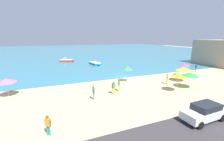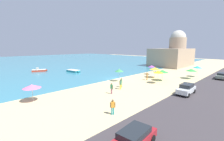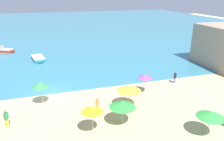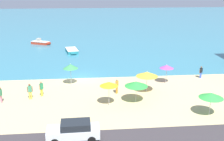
{
  "view_description": "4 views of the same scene",
  "coord_description": "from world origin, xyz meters",
  "px_view_note": "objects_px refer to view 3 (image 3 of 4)",
  "views": [
    {
      "loc": [
        -12.33,
        -23.4,
        7.33
      ],
      "look_at": [
        -2.61,
        0.56,
        1.45
      ],
      "focal_mm": 24.0,
      "sensor_mm": 36.0,
      "label": 1
    },
    {
      "loc": [
        -23.63,
        -22.86,
        7.11
      ],
      "look_at": [
        1.03,
        1.87,
        1.6
      ],
      "focal_mm": 24.0,
      "sensor_mm": 36.0,
      "label": 2
    },
    {
      "loc": [
        -0.05,
        -24.58,
        11.58
      ],
      "look_at": [
        8.26,
        2.56,
        1.22
      ],
      "focal_mm": 35.0,
      "sensor_mm": 36.0,
      "label": 3
    },
    {
      "loc": [
        0.86,
        -35.16,
        11.92
      ],
      "look_at": [
        3.93,
        -2.69,
        1.79
      ],
      "focal_mm": 45.0,
      "sensor_mm": 36.0,
      "label": 4
    }
  ],
  "objects_px": {
    "skiff_nearshore": "(38,58)",
    "skiff_offshore": "(4,50)",
    "beach_umbrella_4": "(122,104)",
    "bather_4": "(97,104)",
    "beach_umbrella_2": "(92,110)",
    "bather_5": "(175,77)",
    "beach_umbrella_0": "(145,76)",
    "bather_2": "(6,118)",
    "beach_umbrella_6": "(210,114)",
    "beach_umbrella_1": "(41,85)",
    "beach_umbrella_5": "(129,89)"
  },
  "relations": [
    {
      "from": "beach_umbrella_1",
      "to": "bather_4",
      "type": "relative_size",
      "value": 1.55
    },
    {
      "from": "beach_umbrella_4",
      "to": "bather_2",
      "type": "xyz_separation_m",
      "value": [
        -10.06,
        2.62,
        -1.08
      ]
    },
    {
      "from": "beach_umbrella_4",
      "to": "bather_5",
      "type": "height_order",
      "value": "beach_umbrella_4"
    },
    {
      "from": "beach_umbrella_2",
      "to": "beach_umbrella_5",
      "type": "height_order",
      "value": "beach_umbrella_2"
    },
    {
      "from": "beach_umbrella_4",
      "to": "skiff_offshore",
      "type": "xyz_separation_m",
      "value": [
        -14.31,
        30.76,
        -1.64
      ]
    },
    {
      "from": "beach_umbrella_1",
      "to": "bather_2",
      "type": "relative_size",
      "value": 1.57
    },
    {
      "from": "beach_umbrella_0",
      "to": "beach_umbrella_4",
      "type": "relative_size",
      "value": 1.03
    },
    {
      "from": "beach_umbrella_2",
      "to": "beach_umbrella_6",
      "type": "bearing_deg",
      "value": -18.62
    },
    {
      "from": "skiff_nearshore",
      "to": "beach_umbrella_0",
      "type": "bearing_deg",
      "value": -55.04
    },
    {
      "from": "bather_4",
      "to": "beach_umbrella_2",
      "type": "bearing_deg",
      "value": -110.16
    },
    {
      "from": "beach_umbrella_0",
      "to": "bather_2",
      "type": "distance_m",
      "value": 15.1
    },
    {
      "from": "skiff_offshore",
      "to": "beach_umbrella_4",
      "type": "bearing_deg",
      "value": -65.06
    },
    {
      "from": "beach_umbrella_2",
      "to": "bather_4",
      "type": "bearing_deg",
      "value": 69.84
    },
    {
      "from": "beach_umbrella_1",
      "to": "skiff_offshore",
      "type": "xyz_separation_m",
      "value": [
        -7.32,
        24.75,
        -1.95
      ]
    },
    {
      "from": "skiff_nearshore",
      "to": "skiff_offshore",
      "type": "distance_m",
      "value": 10.2
    },
    {
      "from": "beach_umbrella_2",
      "to": "beach_umbrella_4",
      "type": "bearing_deg",
      "value": 10.6
    },
    {
      "from": "beach_umbrella_4",
      "to": "bather_5",
      "type": "relative_size",
      "value": 1.49
    },
    {
      "from": "beach_umbrella_6",
      "to": "beach_umbrella_1",
      "type": "bearing_deg",
      "value": 144.12
    },
    {
      "from": "beach_umbrella_5",
      "to": "bather_2",
      "type": "height_order",
      "value": "beach_umbrella_5"
    },
    {
      "from": "beach_umbrella_2",
      "to": "bather_5",
      "type": "bearing_deg",
      "value": 30.52
    },
    {
      "from": "beach_umbrella_4",
      "to": "skiff_offshore",
      "type": "relative_size",
      "value": 0.58
    },
    {
      "from": "beach_umbrella_1",
      "to": "beach_umbrella_4",
      "type": "relative_size",
      "value": 1.13
    },
    {
      "from": "beach_umbrella_1",
      "to": "skiff_nearshore",
      "type": "relative_size",
      "value": 0.6
    },
    {
      "from": "bather_4",
      "to": "beach_umbrella_4",
      "type": "bearing_deg",
      "value": -56.72
    },
    {
      "from": "beach_umbrella_5",
      "to": "bather_4",
      "type": "height_order",
      "value": "beach_umbrella_5"
    },
    {
      "from": "skiff_nearshore",
      "to": "skiff_offshore",
      "type": "xyz_separation_m",
      "value": [
        -6.67,
        7.72,
        0.05
      ]
    },
    {
      "from": "beach_umbrella_2",
      "to": "skiff_offshore",
      "type": "height_order",
      "value": "beach_umbrella_2"
    },
    {
      "from": "beach_umbrella_0",
      "to": "skiff_offshore",
      "type": "relative_size",
      "value": 0.59
    },
    {
      "from": "skiff_nearshore",
      "to": "beach_umbrella_6",
      "type": "bearing_deg",
      "value": -62.3
    },
    {
      "from": "beach_umbrella_6",
      "to": "bather_5",
      "type": "height_order",
      "value": "beach_umbrella_6"
    },
    {
      "from": "beach_umbrella_1",
      "to": "skiff_nearshore",
      "type": "distance_m",
      "value": 17.16
    },
    {
      "from": "beach_umbrella_2",
      "to": "beach_umbrella_6",
      "type": "distance_m",
      "value": 9.78
    },
    {
      "from": "beach_umbrella_6",
      "to": "bather_4",
      "type": "xyz_separation_m",
      "value": [
        -8.11,
        6.28,
        -1.03
      ]
    },
    {
      "from": "beach_umbrella_2",
      "to": "beach_umbrella_4",
      "type": "relative_size",
      "value": 1.09
    },
    {
      "from": "beach_umbrella_5",
      "to": "skiff_offshore",
      "type": "height_order",
      "value": "beach_umbrella_5"
    },
    {
      "from": "beach_umbrella_0",
      "to": "beach_umbrella_2",
      "type": "distance_m",
      "value": 9.63
    },
    {
      "from": "beach_umbrella_4",
      "to": "bather_4",
      "type": "xyz_separation_m",
      "value": [
        -1.72,
        2.62,
        -1.07
      ]
    },
    {
      "from": "beach_umbrella_6",
      "to": "bather_5",
      "type": "bearing_deg",
      "value": 71.86
    },
    {
      "from": "beach_umbrella_1",
      "to": "beach_umbrella_4",
      "type": "height_order",
      "value": "beach_umbrella_1"
    },
    {
      "from": "beach_umbrella_5",
      "to": "bather_2",
      "type": "xyz_separation_m",
      "value": [
        -11.77,
        -0.11,
        -1.21
      ]
    },
    {
      "from": "skiff_nearshore",
      "to": "skiff_offshore",
      "type": "height_order",
      "value": "skiff_offshore"
    },
    {
      "from": "beach_umbrella_1",
      "to": "beach_umbrella_6",
      "type": "distance_m",
      "value": 16.51
    },
    {
      "from": "beach_umbrella_0",
      "to": "skiff_offshore",
      "type": "distance_m",
      "value": 31.8
    },
    {
      "from": "bather_4",
      "to": "skiff_nearshore",
      "type": "height_order",
      "value": "bather_4"
    },
    {
      "from": "beach_umbrella_2",
      "to": "beach_umbrella_4",
      "type": "height_order",
      "value": "beach_umbrella_2"
    },
    {
      "from": "beach_umbrella_1",
      "to": "skiff_offshore",
      "type": "relative_size",
      "value": 0.65
    },
    {
      "from": "bather_2",
      "to": "skiff_nearshore",
      "type": "height_order",
      "value": "bather_2"
    },
    {
      "from": "beach_umbrella_2",
      "to": "beach_umbrella_5",
      "type": "distance_m",
      "value": 5.63
    },
    {
      "from": "beach_umbrella_6",
      "to": "bather_2",
      "type": "distance_m",
      "value": 17.64
    },
    {
      "from": "beach_umbrella_2",
      "to": "bather_4",
      "type": "relative_size",
      "value": 1.5
    }
  ]
}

